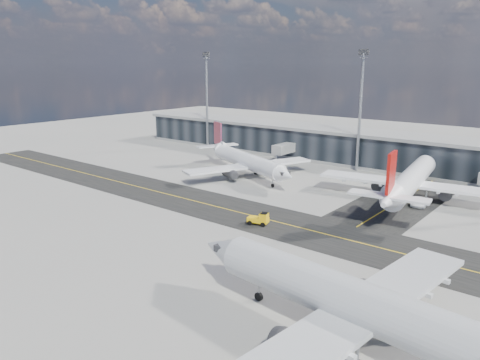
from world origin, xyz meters
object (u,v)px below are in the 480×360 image
at_px(airliner_af, 246,161).
at_px(airliner_near, 375,311).
at_px(baggage_tug, 260,219).
at_px(service_van, 419,202).
at_px(airliner_redtail, 410,181).

xyz_separation_m(airliner_af, airliner_near, (51.57, -46.97, 0.74)).
xyz_separation_m(baggage_tug, service_van, (16.76, 27.28, -0.28)).
xyz_separation_m(airliner_af, service_van, (39.50, 2.00, -2.85)).
relative_size(airliner_near, service_van, 7.88).
height_order(airliner_near, baggage_tug, airliner_near).
relative_size(airliner_near, baggage_tug, 12.04).
distance_m(airliner_redtail, service_van, 4.40).
bearing_deg(airliner_redtail, airliner_near, -82.37).
xyz_separation_m(airliner_af, baggage_tug, (22.74, -25.28, -2.57)).
relative_size(airliner_af, airliner_near, 0.80).
bearing_deg(airliner_redtail, baggage_tug, -124.90).
distance_m(airliner_af, airliner_near, 69.76).
xyz_separation_m(airliner_redtail, airliner_near, (14.58, -50.40, 0.26)).
bearing_deg(airliner_near, airliner_redtail, 22.07).
distance_m(airliner_redtail, baggage_tug, 32.20).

